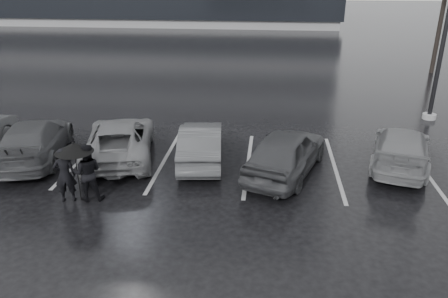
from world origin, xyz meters
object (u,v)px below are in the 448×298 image
at_px(car_main, 286,152).
at_px(pedestrian_right, 87,172).
at_px(car_west_a, 201,143).
at_px(car_west_c, 34,140).
at_px(pedestrian_left, 65,175).
at_px(car_east, 401,148).
at_px(car_west_b, 120,139).

distance_m(car_main, pedestrian_right, 5.87).
xyz_separation_m(car_west_a, car_west_c, (-5.54, -0.38, 0.02)).
relative_size(car_main, pedestrian_left, 2.67).
height_order(car_west_a, car_east, car_west_a).
relative_size(car_main, pedestrian_right, 2.57).
xyz_separation_m(car_west_a, pedestrian_right, (-2.67, -2.90, 0.18)).
xyz_separation_m(car_main, car_west_b, (-5.51, 0.66, -0.07)).
bearing_deg(car_west_a, car_east, 176.59).
bearing_deg(pedestrian_right, pedestrian_left, 1.54).
distance_m(car_west_a, pedestrian_right, 3.95).
distance_m(car_west_c, pedestrian_left, 3.52).
bearing_deg(car_west_a, pedestrian_left, 36.78).
relative_size(pedestrian_left, pedestrian_right, 0.96).
bearing_deg(car_west_c, car_west_a, 169.76).
xyz_separation_m(car_main, car_west_c, (-8.29, 0.27, -0.05)).
relative_size(car_west_a, car_west_b, 0.84).
bearing_deg(car_east, car_west_a, 19.23).
bearing_deg(pedestrian_right, car_west_c, -53.97).
relative_size(car_west_a, car_east, 0.92).
bearing_deg(car_main, pedestrian_right, 42.06).
bearing_deg(pedestrian_right, car_east, -173.14).
xyz_separation_m(car_west_a, car_west_b, (-2.76, 0.02, 0.01)).
height_order(car_west_a, car_west_b, car_west_b).
bearing_deg(car_west_a, pedestrian_right, 40.91).
bearing_deg(car_main, car_west_c, 17.65).
distance_m(car_main, car_east, 3.84).
bearing_deg(car_east, car_west_b, 18.22).
relative_size(car_west_c, pedestrian_left, 2.90).
height_order(car_west_c, car_east, car_west_c).
height_order(car_main, pedestrian_left, pedestrian_left).
relative_size(car_west_a, car_west_c, 0.85).
distance_m(car_west_c, car_east, 12.02).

